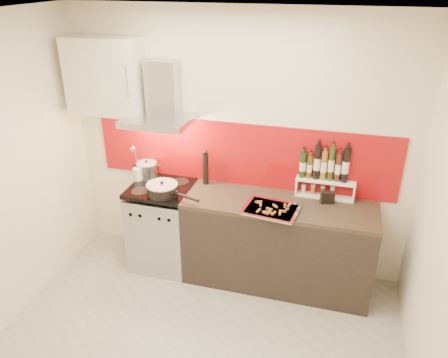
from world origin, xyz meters
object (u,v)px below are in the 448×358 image
(saute_pan, at_px, (163,189))
(pepper_mill, at_px, (206,168))
(stock_pot, at_px, (147,170))
(baking_tray, at_px, (271,209))
(counter, at_px, (277,243))
(range_stove, at_px, (163,226))

(saute_pan, xyz_separation_m, pepper_mill, (0.32, 0.35, 0.11))
(stock_pot, distance_m, baking_tray, 1.41)
(pepper_mill, distance_m, baking_tray, 0.84)
(counter, bearing_deg, stock_pot, 173.15)
(baking_tray, bearing_deg, counter, 73.03)
(saute_pan, bearing_deg, stock_pot, 134.01)
(range_stove, distance_m, counter, 1.20)
(range_stove, height_order, stock_pot, stock_pot)
(pepper_mill, bearing_deg, baking_tray, -26.63)
(pepper_mill, bearing_deg, range_stove, -153.64)
(range_stove, bearing_deg, saute_pan, -58.34)
(stock_pot, bearing_deg, range_stove, -38.43)
(range_stove, distance_m, pepper_mill, 0.78)
(stock_pot, relative_size, baking_tray, 0.40)
(range_stove, xyz_separation_m, stock_pot, (-0.22, 0.18, 0.55))
(counter, relative_size, baking_tray, 3.40)
(counter, xyz_separation_m, saute_pan, (-1.11, -0.15, 0.51))
(stock_pot, bearing_deg, saute_pan, -45.99)
(range_stove, bearing_deg, stock_pot, 141.57)
(range_stove, xyz_separation_m, counter, (1.20, 0.00, 0.01))
(range_stove, height_order, counter, range_stove)
(stock_pot, xyz_separation_m, baking_tray, (1.37, -0.34, -0.07))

